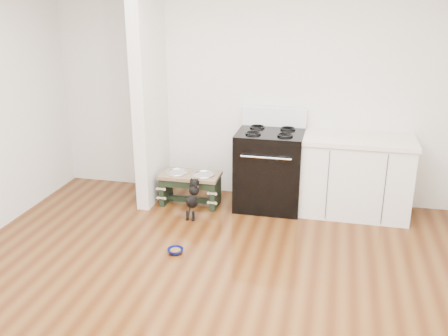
% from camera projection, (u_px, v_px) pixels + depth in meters
% --- Properties ---
extents(ground, '(5.00, 5.00, 0.00)m').
position_uv_depth(ground, '(200.00, 307.00, 4.08)').
color(ground, '#46210C').
rests_on(ground, ground).
extents(room_shell, '(5.00, 5.00, 5.00)m').
position_uv_depth(room_shell, '(197.00, 113.00, 3.54)').
color(room_shell, silver).
rests_on(room_shell, ground).
extents(partition_wall, '(0.15, 0.80, 2.70)m').
position_uv_depth(partition_wall, '(150.00, 90.00, 5.80)').
color(partition_wall, silver).
rests_on(partition_wall, ground).
extents(oven_range, '(0.76, 0.69, 1.14)m').
position_uv_depth(oven_range, '(270.00, 168.00, 5.85)').
color(oven_range, black).
rests_on(oven_range, ground).
extents(cabinet_run, '(1.24, 0.64, 0.91)m').
position_uv_depth(cabinet_run, '(355.00, 176.00, 5.67)').
color(cabinet_run, white).
rests_on(cabinet_run, ground).
extents(dog_feeder, '(0.71, 0.38, 0.40)m').
position_uv_depth(dog_feeder, '(190.00, 183.00, 5.95)').
color(dog_feeder, black).
rests_on(dog_feeder, ground).
extents(puppy, '(0.12, 0.37, 0.43)m').
position_uv_depth(puppy, '(193.00, 197.00, 5.64)').
color(puppy, black).
rests_on(puppy, ground).
extents(floor_bowl, '(0.21, 0.21, 0.05)m').
position_uv_depth(floor_bowl, '(175.00, 251.00, 4.90)').
color(floor_bowl, '#0C1358').
rests_on(floor_bowl, ground).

